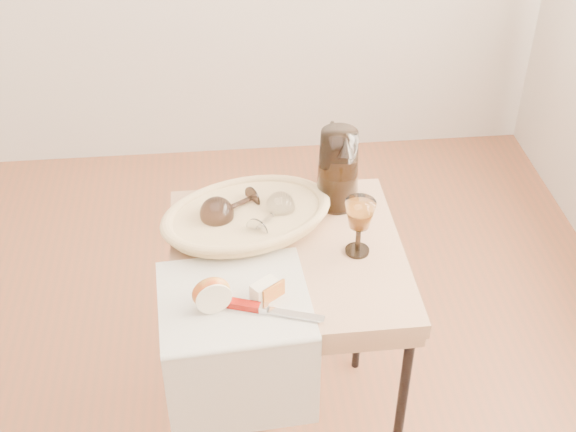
{
  "coord_description": "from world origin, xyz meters",
  "views": [
    {
      "loc": [
        0.46,
        -1.13,
        1.85
      ],
      "look_at": [
        0.59,
        0.22,
        0.82
      ],
      "focal_mm": 47.7,
      "sensor_mm": 36.0,
      "label": 1
    }
  ],
  "objects_px": {
    "bread_basket": "(247,219)",
    "apple_half": "(211,293)",
    "side_table": "(287,353)",
    "pitcher": "(338,168)",
    "tea_towel": "(234,299)",
    "table_knife": "(268,309)",
    "goblet_lying_b": "(271,216)",
    "wine_goblet": "(359,227)",
    "goblet_lying_a": "(232,207)"
  },
  "relations": [
    {
      "from": "goblet_lying_b",
      "to": "apple_half",
      "type": "bearing_deg",
      "value": -174.08
    },
    {
      "from": "pitcher",
      "to": "wine_goblet",
      "type": "relative_size",
      "value": 1.69
    },
    {
      "from": "tea_towel",
      "to": "wine_goblet",
      "type": "bearing_deg",
      "value": 20.57
    },
    {
      "from": "side_table",
      "to": "goblet_lying_a",
      "type": "xyz_separation_m",
      "value": [
        -0.12,
        0.12,
        0.4
      ]
    },
    {
      "from": "wine_goblet",
      "to": "tea_towel",
      "type": "bearing_deg",
      "value": -155.41
    },
    {
      "from": "side_table",
      "to": "goblet_lying_a",
      "type": "height_order",
      "value": "goblet_lying_a"
    },
    {
      "from": "apple_half",
      "to": "goblet_lying_a",
      "type": "bearing_deg",
      "value": 64.39
    },
    {
      "from": "wine_goblet",
      "to": "table_knife",
      "type": "height_order",
      "value": "wine_goblet"
    },
    {
      "from": "bread_basket",
      "to": "goblet_lying_b",
      "type": "xyz_separation_m",
      "value": [
        0.06,
        -0.02,
        0.02
      ]
    },
    {
      "from": "table_knife",
      "to": "goblet_lying_a",
      "type": "bearing_deg",
      "value": 119.59
    },
    {
      "from": "wine_goblet",
      "to": "apple_half",
      "type": "xyz_separation_m",
      "value": [
        -0.34,
        -0.15,
        -0.03
      ]
    },
    {
      "from": "tea_towel",
      "to": "pitcher",
      "type": "relative_size",
      "value": 1.32
    },
    {
      "from": "apple_half",
      "to": "bread_basket",
      "type": "bearing_deg",
      "value": 57.14
    },
    {
      "from": "bread_basket",
      "to": "wine_goblet",
      "type": "height_order",
      "value": "wine_goblet"
    },
    {
      "from": "goblet_lying_a",
      "to": "wine_goblet",
      "type": "xyz_separation_m",
      "value": [
        0.28,
        -0.13,
        0.02
      ]
    },
    {
      "from": "side_table",
      "to": "wine_goblet",
      "type": "distance_m",
      "value": 0.45
    },
    {
      "from": "pitcher",
      "to": "wine_goblet",
      "type": "xyz_separation_m",
      "value": [
        0.02,
        -0.2,
        -0.03
      ]
    },
    {
      "from": "goblet_lying_a",
      "to": "goblet_lying_b",
      "type": "xyz_separation_m",
      "value": [
        0.09,
        -0.04,
        -0.01
      ]
    },
    {
      "from": "pitcher",
      "to": "apple_half",
      "type": "relative_size",
      "value": 2.96
    },
    {
      "from": "goblet_lying_b",
      "to": "pitcher",
      "type": "xyz_separation_m",
      "value": [
        0.18,
        0.1,
        0.06
      ]
    },
    {
      "from": "tea_towel",
      "to": "table_knife",
      "type": "bearing_deg",
      "value": -39.41
    },
    {
      "from": "pitcher",
      "to": "apple_half",
      "type": "distance_m",
      "value": 0.48
    },
    {
      "from": "goblet_lying_b",
      "to": "pitcher",
      "type": "height_order",
      "value": "pitcher"
    },
    {
      "from": "side_table",
      "to": "wine_goblet",
      "type": "xyz_separation_m",
      "value": [
        0.16,
        -0.02,
        0.42
      ]
    },
    {
      "from": "goblet_lying_a",
      "to": "tea_towel",
      "type": "bearing_deg",
      "value": 55.26
    },
    {
      "from": "bread_basket",
      "to": "apple_half",
      "type": "distance_m",
      "value": 0.29
    },
    {
      "from": "bread_basket",
      "to": "table_knife",
      "type": "bearing_deg",
      "value": -102.94
    },
    {
      "from": "side_table",
      "to": "goblet_lying_b",
      "type": "height_order",
      "value": "goblet_lying_b"
    },
    {
      "from": "side_table",
      "to": "pitcher",
      "type": "relative_size",
      "value": 2.81
    },
    {
      "from": "goblet_lying_a",
      "to": "apple_half",
      "type": "xyz_separation_m",
      "value": [
        -0.06,
        -0.29,
        -0.01
      ]
    },
    {
      "from": "pitcher",
      "to": "tea_towel",
      "type": "bearing_deg",
      "value": -120.93
    },
    {
      "from": "goblet_lying_b",
      "to": "pitcher",
      "type": "bearing_deg",
      "value": -23.37
    },
    {
      "from": "apple_half",
      "to": "pitcher",
      "type": "bearing_deg",
      "value": 33.12
    },
    {
      "from": "tea_towel",
      "to": "goblet_lying_b",
      "type": "distance_m",
      "value": 0.25
    },
    {
      "from": "bread_basket",
      "to": "apple_half",
      "type": "bearing_deg",
      "value": -126.34
    },
    {
      "from": "goblet_lying_b",
      "to": "bread_basket",
      "type": "bearing_deg",
      "value": 104.56
    },
    {
      "from": "side_table",
      "to": "table_knife",
      "type": "relative_size",
      "value": 3.15
    },
    {
      "from": "side_table",
      "to": "wine_goblet",
      "type": "height_order",
      "value": "wine_goblet"
    },
    {
      "from": "tea_towel",
      "to": "table_knife",
      "type": "distance_m",
      "value": 0.09
    },
    {
      "from": "table_knife",
      "to": "bread_basket",
      "type": "bearing_deg",
      "value": 113.93
    },
    {
      "from": "tea_towel",
      "to": "goblet_lying_a",
      "type": "bearing_deg",
      "value": 83.84
    },
    {
      "from": "side_table",
      "to": "goblet_lying_a",
      "type": "distance_m",
      "value": 0.44
    },
    {
      "from": "bread_basket",
      "to": "goblet_lying_a",
      "type": "bearing_deg",
      "value": 135.55
    },
    {
      "from": "goblet_lying_a",
      "to": "pitcher",
      "type": "bearing_deg",
      "value": 160.87
    },
    {
      "from": "goblet_lying_b",
      "to": "wine_goblet",
      "type": "xyz_separation_m",
      "value": [
        0.2,
        -0.1,
        0.02
      ]
    },
    {
      "from": "pitcher",
      "to": "wine_goblet",
      "type": "height_order",
      "value": "pitcher"
    },
    {
      "from": "bread_basket",
      "to": "goblet_lying_a",
      "type": "xyz_separation_m",
      "value": [
        -0.03,
        0.02,
        0.03
      ]
    },
    {
      "from": "pitcher",
      "to": "wine_goblet",
      "type": "bearing_deg",
      "value": -75.77
    },
    {
      "from": "side_table",
      "to": "bread_basket",
      "type": "relative_size",
      "value": 1.86
    },
    {
      "from": "bread_basket",
      "to": "apple_half",
      "type": "xyz_separation_m",
      "value": [
        -0.09,
        -0.27,
        0.02
      ]
    }
  ]
}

